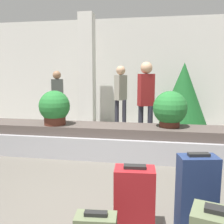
{
  "coord_description": "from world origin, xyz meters",
  "views": [
    {
      "loc": [
        0.79,
        -2.71,
        1.51
      ],
      "look_at": [
        0.0,
        1.77,
        0.82
      ],
      "focal_mm": 40.0,
      "sensor_mm": 36.0,
      "label": 1
    }
  ],
  "objects_px": {
    "potted_plant_1": "(170,109)",
    "traveler_0": "(146,95)",
    "potted_plant_0": "(55,108)",
    "traveler_1": "(121,92)",
    "suitcase_5": "(197,193)",
    "decorated_tree": "(183,94)",
    "pillar": "(87,71)",
    "traveler_2": "(57,95)",
    "suitcase_3": "(134,200)"
  },
  "relations": [
    {
      "from": "potted_plant_1",
      "to": "traveler_0",
      "type": "height_order",
      "value": "traveler_0"
    },
    {
      "from": "potted_plant_0",
      "to": "traveler_1",
      "type": "relative_size",
      "value": 0.37
    },
    {
      "from": "traveler_0",
      "to": "potted_plant_1",
      "type": "bearing_deg",
      "value": 91.1
    },
    {
      "from": "suitcase_5",
      "to": "decorated_tree",
      "type": "bearing_deg",
      "value": 74.4
    },
    {
      "from": "pillar",
      "to": "traveler_0",
      "type": "bearing_deg",
      "value": -44.04
    },
    {
      "from": "suitcase_5",
      "to": "traveler_2",
      "type": "height_order",
      "value": "traveler_2"
    },
    {
      "from": "suitcase_3",
      "to": "suitcase_5",
      "type": "distance_m",
      "value": 0.6
    },
    {
      "from": "suitcase_3",
      "to": "traveler_0",
      "type": "xyz_separation_m",
      "value": [
        -0.03,
        3.09,
        0.75
      ]
    },
    {
      "from": "traveler_2",
      "to": "suitcase_3",
      "type": "bearing_deg",
      "value": 96.1
    },
    {
      "from": "suitcase_5",
      "to": "traveler_1",
      "type": "bearing_deg",
      "value": 95.93
    },
    {
      "from": "suitcase_5",
      "to": "potted_plant_1",
      "type": "relative_size",
      "value": 1.2
    },
    {
      "from": "suitcase_3",
      "to": "traveler_2",
      "type": "xyz_separation_m",
      "value": [
        -2.5,
        4.3,
        0.63
      ]
    },
    {
      "from": "decorated_tree",
      "to": "suitcase_5",
      "type": "bearing_deg",
      "value": -94.05
    },
    {
      "from": "suitcase_3",
      "to": "traveler_2",
      "type": "relative_size",
      "value": 0.42
    },
    {
      "from": "suitcase_3",
      "to": "potted_plant_0",
      "type": "bearing_deg",
      "value": 123.87
    },
    {
      "from": "traveler_0",
      "to": "decorated_tree",
      "type": "height_order",
      "value": "decorated_tree"
    },
    {
      "from": "potted_plant_0",
      "to": "traveler_0",
      "type": "bearing_deg",
      "value": 30.13
    },
    {
      "from": "traveler_1",
      "to": "traveler_0",
      "type": "bearing_deg",
      "value": 62.85
    },
    {
      "from": "potted_plant_1",
      "to": "traveler_0",
      "type": "bearing_deg",
      "value": 120.44
    },
    {
      "from": "pillar",
      "to": "decorated_tree",
      "type": "xyz_separation_m",
      "value": [
        2.69,
        -0.06,
        -0.6
      ]
    },
    {
      "from": "potted_plant_0",
      "to": "decorated_tree",
      "type": "xyz_separation_m",
      "value": [
        2.59,
        2.58,
        0.11
      ]
    },
    {
      "from": "pillar",
      "to": "potted_plant_1",
      "type": "height_order",
      "value": "pillar"
    },
    {
      "from": "pillar",
      "to": "traveler_0",
      "type": "height_order",
      "value": "pillar"
    },
    {
      "from": "traveler_0",
      "to": "traveler_1",
      "type": "height_order",
      "value": "traveler_0"
    },
    {
      "from": "suitcase_3",
      "to": "traveler_1",
      "type": "height_order",
      "value": "traveler_1"
    },
    {
      "from": "traveler_1",
      "to": "suitcase_5",
      "type": "bearing_deg",
      "value": 51.09
    },
    {
      "from": "traveler_0",
      "to": "traveler_1",
      "type": "distance_m",
      "value": 1.48
    },
    {
      "from": "potted_plant_0",
      "to": "traveler_2",
      "type": "xyz_separation_m",
      "value": [
        -0.82,
        2.17,
        0.06
      ]
    },
    {
      "from": "traveler_2",
      "to": "decorated_tree",
      "type": "height_order",
      "value": "decorated_tree"
    },
    {
      "from": "suitcase_3",
      "to": "traveler_1",
      "type": "distance_m",
      "value": 4.5
    },
    {
      "from": "pillar",
      "to": "suitcase_5",
      "type": "relative_size",
      "value": 4.1
    },
    {
      "from": "pillar",
      "to": "decorated_tree",
      "type": "bearing_deg",
      "value": -1.33
    },
    {
      "from": "potted_plant_0",
      "to": "traveler_0",
      "type": "height_order",
      "value": "traveler_0"
    },
    {
      "from": "suitcase_3",
      "to": "suitcase_5",
      "type": "xyz_separation_m",
      "value": [
        0.59,
        0.13,
        0.05
      ]
    },
    {
      "from": "traveler_1",
      "to": "decorated_tree",
      "type": "distance_m",
      "value": 1.7
    },
    {
      "from": "suitcase_5",
      "to": "traveler_0",
      "type": "height_order",
      "value": "traveler_0"
    },
    {
      "from": "suitcase_3",
      "to": "suitcase_5",
      "type": "bearing_deg",
      "value": 8.19
    },
    {
      "from": "potted_plant_1",
      "to": "decorated_tree",
      "type": "bearing_deg",
      "value": 78.79
    },
    {
      "from": "suitcase_5",
      "to": "traveler_2",
      "type": "bearing_deg",
      "value": 115.03
    },
    {
      "from": "pillar",
      "to": "potted_plant_0",
      "type": "distance_m",
      "value": 2.74
    },
    {
      "from": "traveler_1",
      "to": "traveler_2",
      "type": "bearing_deg",
      "value": -53.86
    },
    {
      "from": "suitcase_3",
      "to": "traveler_1",
      "type": "xyz_separation_m",
      "value": [
        -0.75,
        4.37,
        0.72
      ]
    },
    {
      "from": "suitcase_5",
      "to": "traveler_0",
      "type": "bearing_deg",
      "value": 90.22
    },
    {
      "from": "pillar",
      "to": "suitcase_3",
      "type": "height_order",
      "value": "pillar"
    },
    {
      "from": "potted_plant_1",
      "to": "suitcase_5",
      "type": "bearing_deg",
      "value": -85.95
    },
    {
      "from": "traveler_0",
      "to": "traveler_2",
      "type": "height_order",
      "value": "traveler_0"
    },
    {
      "from": "pillar",
      "to": "traveler_2",
      "type": "height_order",
      "value": "pillar"
    },
    {
      "from": "suitcase_5",
      "to": "decorated_tree",
      "type": "xyz_separation_m",
      "value": [
        0.32,
        4.58,
        0.63
      ]
    },
    {
      "from": "suitcase_3",
      "to": "potted_plant_0",
      "type": "relative_size",
      "value": 1.05
    },
    {
      "from": "traveler_2",
      "to": "suitcase_5",
      "type": "bearing_deg",
      "value": 102.44
    }
  ]
}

